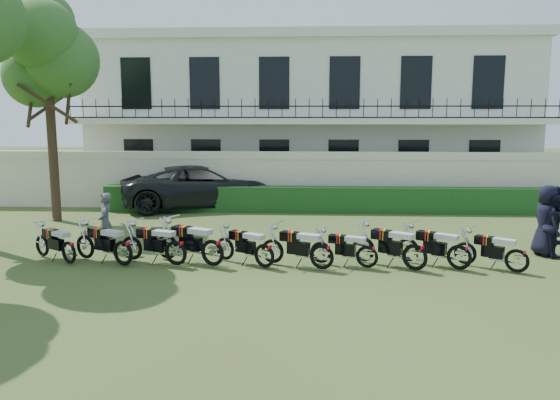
{
  "coord_description": "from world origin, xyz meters",
  "views": [
    {
      "loc": [
        -0.03,
        -13.76,
        3.74
      ],
      "look_at": [
        -0.86,
        2.46,
        1.21
      ],
      "focal_mm": 35.0,
      "sensor_mm": 36.0,
      "label": 1
    }
  ],
  "objects": [
    {
      "name": "building",
      "position": [
        0.0,
        13.96,
        3.71
      ],
      "size": [
        20.4,
        9.6,
        7.4
      ],
      "color": "silver",
      "rests_on": "ground"
    },
    {
      "name": "ground",
      "position": [
        0.0,
        0.0,
        0.0
      ],
      "size": [
        100.0,
        100.0,
        0.0
      ],
      "primitive_type": "plane",
      "color": "#3E5220",
      "rests_on": "ground"
    },
    {
      "name": "inspector",
      "position": [
        -5.62,
        0.78,
        0.81
      ],
      "size": [
        0.55,
        0.68,
        1.62
      ],
      "primitive_type": "imported",
      "rotation": [
        0.0,
        0.0,
        -1.25
      ],
      "color": "#55555A",
      "rests_on": "ground"
    },
    {
      "name": "motorcycle_8",
      "position": [
        3.66,
        -0.71,
        0.49
      ],
      "size": [
        1.68,
        1.11,
        1.05
      ],
      "rotation": [
        0.0,
        0.0,
        1.01
      ],
      "color": "black",
      "rests_on": "ground"
    },
    {
      "name": "suv",
      "position": [
        -4.38,
        8.04,
        0.88
      ],
      "size": [
        6.92,
        4.84,
        1.75
      ],
      "primitive_type": "imported",
      "rotation": [
        0.0,
        0.0,
        1.91
      ],
      "color": "black",
      "rests_on": "ground"
    },
    {
      "name": "hedge",
      "position": [
        1.0,
        7.2,
        0.5
      ],
      "size": [
        18.0,
        0.6,
        1.0
      ],
      "primitive_type": "cube",
      "color": "#174117",
      "rests_on": "ground"
    },
    {
      "name": "motorcycle_6",
      "position": [
        1.44,
        -0.66,
        0.44
      ],
      "size": [
        1.68,
        0.74,
        0.95
      ],
      "rotation": [
        0.0,
        0.0,
        1.23
      ],
      "color": "black",
      "rests_on": "ground"
    },
    {
      "name": "officer_5",
      "position": [
        7.22,
        2.31,
        0.85
      ],
      "size": [
        0.72,
        1.08,
        1.7
      ],
      "primitive_type": "imported",
      "rotation": [
        0.0,
        0.0,
        1.91
      ],
      "color": "black",
      "rests_on": "ground"
    },
    {
      "name": "tree_west_near",
      "position": [
        -8.96,
        5.0,
        5.89
      ],
      "size": [
        3.4,
        3.2,
        7.9
      ],
      "color": "#473323",
      "rests_on": "ground"
    },
    {
      "name": "motorcycle_7",
      "position": [
        2.57,
        -0.83,
        0.51
      ],
      "size": [
        1.75,
        1.2,
        1.11
      ],
      "rotation": [
        0.0,
        0.0,
        0.99
      ],
      "color": "black",
      "rests_on": "ground"
    },
    {
      "name": "officer_3",
      "position": [
        6.34,
        0.91,
        0.95
      ],
      "size": [
        0.73,
        1.01,
        1.91
      ],
      "primitive_type": "imported",
      "rotation": [
        0.0,
        0.0,
        1.71
      ],
      "color": "black",
      "rests_on": "ground"
    },
    {
      "name": "motorcycle_9",
      "position": [
        4.96,
        -0.89,
        0.45
      ],
      "size": [
        1.55,
        1.07,
        0.98
      ],
      "rotation": [
        0.0,
        0.0,
        0.98
      ],
      "color": "black",
      "rests_on": "ground"
    },
    {
      "name": "officer_4",
      "position": [
        6.49,
        0.81,
        0.85
      ],
      "size": [
        0.86,
        0.98,
        1.69
      ],
      "primitive_type": "imported",
      "rotation": [
        0.0,
        0.0,
        1.87
      ],
      "color": "black",
      "rests_on": "ground"
    },
    {
      "name": "motorcycle_1",
      "position": [
        -4.62,
        -0.75,
        0.5
      ],
      "size": [
        1.81,
        0.99,
        1.07
      ],
      "rotation": [
        0.0,
        0.0,
        1.11
      ],
      "color": "black",
      "rests_on": "ground"
    },
    {
      "name": "motorcycle_2",
      "position": [
        -3.3,
        -0.68,
        0.5
      ],
      "size": [
        1.89,
        0.85,
        1.08
      ],
      "rotation": [
        0.0,
        0.0,
        1.22
      ],
      "color": "black",
      "rests_on": "ground"
    },
    {
      "name": "motorcycle_5",
      "position": [
        0.33,
        -0.85,
        0.49
      ],
      "size": [
        1.85,
        0.9,
        1.07
      ],
      "rotation": [
        0.0,
        0.0,
        1.18
      ],
      "color": "black",
      "rests_on": "ground"
    },
    {
      "name": "motorcycle_0",
      "position": [
        -6.04,
        -0.66,
        0.45
      ],
      "size": [
        1.55,
        1.07,
        0.98
      ],
      "rotation": [
        0.0,
        0.0,
        0.98
      ],
      "color": "black",
      "rests_on": "ground"
    },
    {
      "name": "perimeter_wall",
      "position": [
        0.0,
        8.0,
        1.17
      ],
      "size": [
        30.0,
        0.35,
        2.3
      ],
      "color": "#F0E1CA",
      "rests_on": "ground"
    },
    {
      "name": "motorcycle_3",
      "position": [
        -2.38,
        -0.7,
        0.53
      ],
      "size": [
        1.95,
        1.04,
        1.15
      ],
      "rotation": [
        0.0,
        0.0,
        1.13
      ],
      "color": "black",
      "rests_on": "ground"
    },
    {
      "name": "motorcycle_4",
      "position": [
        -1.08,
        -0.77,
        0.47
      ],
      "size": [
        1.63,
        1.06,
        1.02
      ],
      "rotation": [
        0.0,
        0.0,
        1.01
      ],
      "color": "black",
      "rests_on": "ground"
    }
  ]
}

